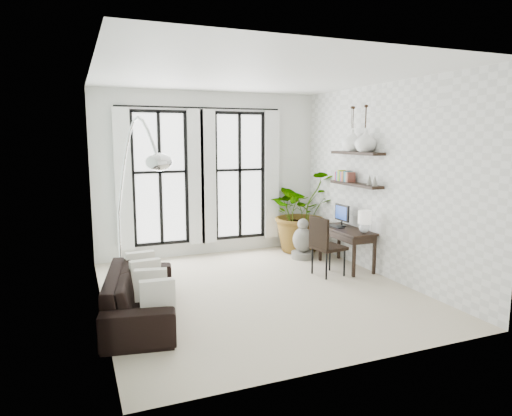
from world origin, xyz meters
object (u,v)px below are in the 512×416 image
arc_lamp (136,160)px  plant (301,211)px  sofa (141,294)px  desk_chair (324,242)px  desk (348,231)px  buddha (303,242)px

arc_lamp → plant: bearing=25.3°
sofa → plant: (3.57, 2.41, 0.52)m
sofa → desk_chair: size_ratio=2.10×
plant → arc_lamp: arc_lamp is taller
sofa → arc_lamp: arc_lamp is taller
arc_lamp → sofa: bearing=-97.6°
desk_chair → arc_lamp: size_ratio=0.39×
plant → desk: (0.18, -1.48, -0.16)m
buddha → plant: bearing=66.9°
plant → desk: size_ratio=1.39×
desk_chair → plant: bearing=67.3°
plant → desk: bearing=-83.1°
arc_lamp → buddha: 3.79m
plant → buddha: (-0.24, -0.57, -0.51)m
desk → desk_chair: (-0.62, -0.24, -0.10)m
sofa → desk_chair: bearing=-67.5°
sofa → arc_lamp: bearing=2.4°
sofa → plant: size_ratio=1.27×
arc_lamp → buddha: (3.22, 1.07, -1.69)m
sofa → plant: 4.34m
plant → desk_chair: size_ratio=1.65×
plant → desk_chair: (-0.44, -1.71, -0.26)m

